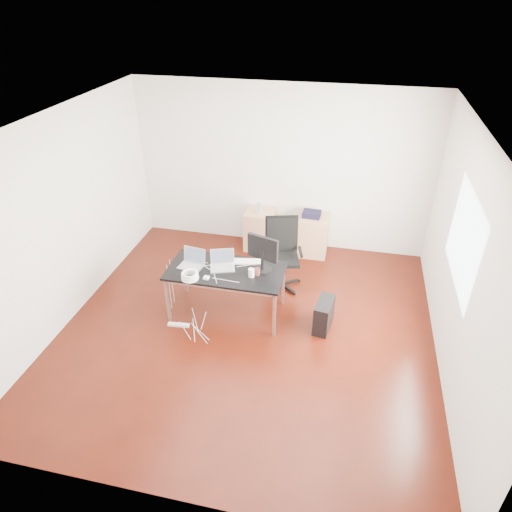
% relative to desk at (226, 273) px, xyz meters
% --- Properties ---
extents(room_shell, '(5.00, 5.00, 5.00)m').
position_rel_desk_xyz_m(room_shell, '(0.40, -0.29, 0.73)').
color(room_shell, '#330C05').
rests_on(room_shell, ground).
extents(desk, '(1.60, 0.80, 0.73)m').
position_rel_desk_xyz_m(desk, '(0.00, 0.00, 0.00)').
color(desk, black).
rests_on(desk, ground).
extents(office_chair, '(0.58, 0.60, 1.08)m').
position_rel_desk_xyz_m(office_chair, '(0.63, 0.89, -0.07)').
color(office_chair, black).
rests_on(office_chair, ground).
extents(filing_cabinet_left, '(0.50, 0.50, 0.70)m').
position_rel_desk_xyz_m(filing_cabinet_left, '(0.07, 1.93, -0.33)').
color(filing_cabinet_left, tan).
rests_on(filing_cabinet_left, ground).
extents(filing_cabinet_right, '(0.50, 0.50, 0.70)m').
position_rel_desk_xyz_m(filing_cabinet_right, '(1.00, 1.93, -0.33)').
color(filing_cabinet_right, tan).
rests_on(filing_cabinet_right, ground).
extents(pc_tower, '(0.26, 0.47, 0.44)m').
position_rel_desk_xyz_m(pc_tower, '(1.38, -0.04, -0.46)').
color(pc_tower, black).
rests_on(pc_tower, ground).
extents(wastebasket, '(0.26, 0.26, 0.28)m').
position_rel_desk_xyz_m(wastebasket, '(0.42, 1.95, -0.54)').
color(wastebasket, black).
rests_on(wastebasket, ground).
extents(power_strip, '(0.30, 0.09, 0.04)m').
position_rel_desk_xyz_m(power_strip, '(-0.58, -0.45, -0.66)').
color(power_strip, white).
rests_on(power_strip, ground).
extents(laptop_left, '(0.36, 0.30, 0.23)m').
position_rel_desk_xyz_m(laptop_left, '(-0.48, 0.01, 0.11)').
color(laptop_left, silver).
rests_on(laptop_left, desk).
extents(laptop_right, '(0.39, 0.34, 0.23)m').
position_rel_desk_xyz_m(laptop_right, '(-0.07, 0.06, 0.11)').
color(laptop_right, silver).
rests_on(laptop_right, desk).
extents(monitor, '(0.44, 0.26, 0.51)m').
position_rel_desk_xyz_m(monitor, '(0.49, 0.12, 0.34)').
color(monitor, black).
rests_on(monitor, desk).
extents(keyboard, '(0.46, 0.21, 0.02)m').
position_rel_desk_xyz_m(keyboard, '(0.24, 0.25, 0.06)').
color(keyboard, white).
rests_on(keyboard, desk).
extents(cup_white, '(0.10, 0.10, 0.12)m').
position_rel_desk_xyz_m(cup_white, '(0.38, -0.08, 0.11)').
color(cup_white, white).
rests_on(cup_white, desk).
extents(cup_brown, '(0.09, 0.09, 0.10)m').
position_rel_desk_xyz_m(cup_brown, '(0.44, -0.02, 0.10)').
color(cup_brown, '#5B291F').
rests_on(cup_brown, desk).
extents(cable_coil, '(0.24, 0.24, 0.11)m').
position_rel_desk_xyz_m(cable_coil, '(-0.40, -0.32, 0.11)').
color(cable_coil, white).
rests_on(cable_coil, desk).
extents(power_adapter, '(0.07, 0.07, 0.03)m').
position_rel_desk_xyz_m(power_adapter, '(-0.19, -0.26, 0.07)').
color(power_adapter, white).
rests_on(power_adapter, desk).
extents(speaker, '(0.10, 0.09, 0.18)m').
position_rel_desk_xyz_m(speaker, '(0.06, 1.87, 0.11)').
color(speaker, '#9E9E9E').
rests_on(speaker, filing_cabinet_left).
extents(navy_garment, '(0.31, 0.26, 0.09)m').
position_rel_desk_xyz_m(navy_garment, '(0.95, 1.94, 0.07)').
color(navy_garment, black).
rests_on(navy_garment, filing_cabinet_right).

